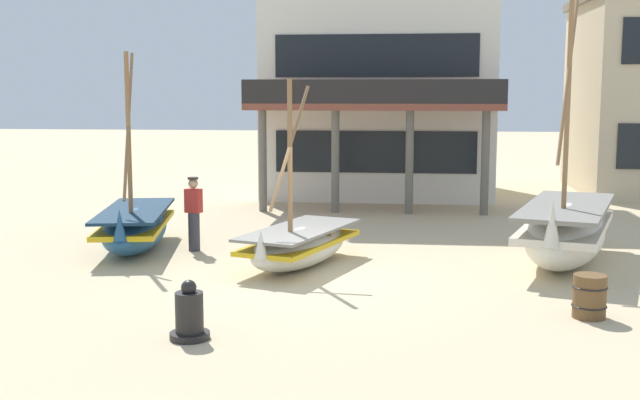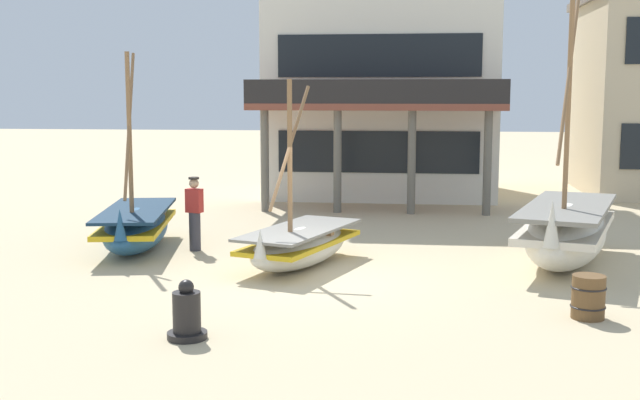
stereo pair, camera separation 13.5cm
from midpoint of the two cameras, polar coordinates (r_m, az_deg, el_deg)
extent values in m
plane|color=#CCB78E|center=(15.42, -0.67, -5.66)|extent=(120.00, 120.00, 0.00)
ellipsoid|color=silver|center=(16.46, -1.70, -3.40)|extent=(2.35, 3.68, 0.79)
cube|color=gold|center=(16.44, -1.70, -3.06)|extent=(2.31, 3.56, 0.09)
cube|color=gray|center=(16.39, -1.70, -2.15)|extent=(2.36, 3.63, 0.06)
cone|color=silver|center=(14.96, -4.53, -3.16)|extent=(0.34, 0.34, 0.55)
cylinder|color=olive|center=(15.83, -2.42, 2.73)|extent=(0.10, 0.10, 3.28)
cylinder|color=olive|center=(15.80, -2.42, 3.87)|extent=(0.61, 1.67, 2.41)
cube|color=olive|center=(16.64, -1.30, -2.31)|extent=(1.25, 0.55, 0.06)
ellipsoid|color=silver|center=(17.36, 17.03, -2.36)|extent=(2.86, 4.92, 1.26)
cube|color=silver|center=(17.34, 17.05, -1.84)|extent=(2.82, 4.75, 0.15)
cube|color=gray|center=(17.28, 17.11, -0.46)|extent=(2.88, 4.84, 0.09)
cone|color=silver|center=(15.07, 16.10, -1.62)|extent=(0.39, 0.39, 0.88)
cylinder|color=olive|center=(16.54, 17.16, 6.71)|extent=(0.10, 0.10, 4.98)
cylinder|color=olive|center=(16.54, 17.26, 9.17)|extent=(0.81, 2.41, 3.73)
cube|color=olive|center=(17.64, 17.22, -0.76)|extent=(1.45, 0.59, 0.06)
ellipsoid|color=#23517A|center=(18.65, -13.33, -2.06)|extent=(2.04, 4.18, 0.94)
cube|color=gold|center=(18.63, -13.34, -1.70)|extent=(2.02, 4.02, 0.11)
cube|color=#132C43|center=(18.58, -13.37, -0.75)|extent=(2.06, 4.11, 0.07)
cone|color=#23517A|center=(16.71, -14.42, -1.75)|extent=(0.31, 0.31, 0.66)
cylinder|color=olive|center=(17.93, -13.79, 4.26)|extent=(0.10, 0.10, 3.80)
cylinder|color=olive|center=(17.91, -13.83, 5.28)|extent=(0.38, 1.67, 3.18)
cube|color=olive|center=(18.89, -13.22, -0.92)|extent=(1.27, 0.39, 0.06)
cylinder|color=#33333D|center=(18.23, -9.24, -2.26)|extent=(0.26, 0.26, 0.88)
cube|color=#B22D28|center=(18.12, -9.29, -0.05)|extent=(0.41, 0.31, 0.54)
sphere|color=tan|center=(18.08, -9.32, 1.17)|extent=(0.22, 0.22, 0.22)
cylinder|color=#2D2823|center=(18.06, -9.33, 1.55)|extent=(0.24, 0.24, 0.05)
cylinder|color=black|center=(11.91, -9.66, -9.58)|extent=(0.59, 0.59, 0.10)
cylinder|color=black|center=(11.81, -9.70, -7.96)|extent=(0.41, 0.41, 0.60)
sphere|color=black|center=(11.72, -9.74, -6.22)|extent=(0.23, 0.23, 0.23)
cylinder|color=brown|center=(13.40, 18.52, -6.58)|extent=(0.52, 0.52, 0.70)
torus|color=black|center=(13.36, 18.55, -5.94)|extent=(0.56, 0.56, 0.03)
torus|color=black|center=(13.44, 18.50, -7.22)|extent=(0.56, 0.56, 0.03)
cube|color=silver|center=(28.49, 4.17, 9.73)|extent=(7.69, 5.86, 9.16)
cube|color=black|center=(25.59, 3.84, 3.47)|extent=(6.46, 0.06, 1.34)
cube|color=black|center=(25.54, 3.90, 10.32)|extent=(6.46, 0.06, 1.34)
cube|color=brown|center=(24.33, 3.74, 6.73)|extent=(7.69, 2.45, 0.20)
cylinder|color=#666056|center=(23.94, -4.30, 2.80)|extent=(0.24, 0.24, 3.05)
cylinder|color=#666056|center=(23.63, 0.95, 2.76)|extent=(0.24, 0.24, 3.05)
cylinder|color=#666056|center=(23.52, 6.28, 2.69)|extent=(0.24, 0.24, 3.05)
cylinder|color=#666056|center=(23.62, 11.62, 2.60)|extent=(0.24, 0.24, 3.05)
cube|color=black|center=(23.15, 3.61, 7.79)|extent=(7.69, 0.08, 0.70)
camera|label=1|loc=(0.07, -90.24, -0.03)|focal=44.53mm
camera|label=2|loc=(0.07, 89.76, 0.03)|focal=44.53mm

